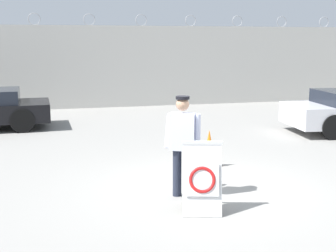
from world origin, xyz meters
name	(u,v)px	position (x,y,z in m)	size (l,w,h in m)	color
ground_plane	(206,189)	(0.00, 0.00, 0.00)	(90.00, 90.00, 0.00)	gray
perimeter_wall	(116,67)	(0.00, 11.15, 1.63)	(36.00, 0.30, 3.70)	beige
barricade_sign	(202,177)	(-0.42, -1.01, 0.56)	(0.77, 0.84, 1.12)	white
security_guard	(182,141)	(-0.52, -0.25, 0.97)	(0.59, 0.57, 1.75)	#232838
traffic_cone_mid	(209,149)	(0.56, 1.44, 0.40)	(0.35, 0.35, 0.81)	orange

